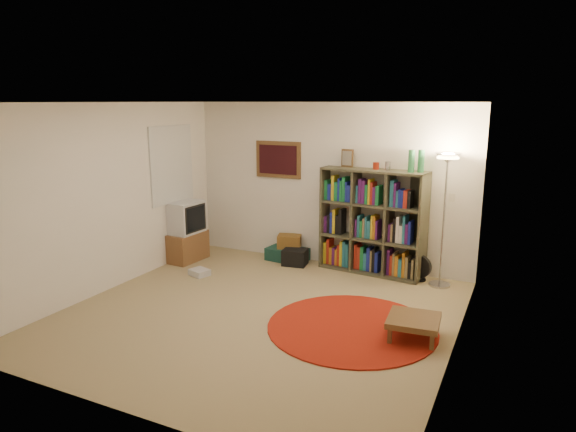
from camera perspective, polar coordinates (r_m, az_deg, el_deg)
name	(u,v)px	position (r m, az deg, el deg)	size (l,w,h in m)	color
room	(256,211)	(6.01, -3.59, 0.59)	(4.54, 4.54, 2.54)	#947F57
bookshelf	(371,223)	(7.69, 9.24, -0.75)	(1.59, 0.61, 1.86)	#3F3D2A
floor_lamp	(447,177)	(7.15, 17.22, 4.21)	(0.39, 0.39, 1.85)	#ABA8AD
floor_fan	(420,268)	(7.58, 14.43, -5.61)	(0.34, 0.21, 0.38)	black
tv_stand	(185,232)	(8.37, -11.37, -1.76)	(0.51, 0.69, 0.96)	brown
dvd_box	(199,272)	(7.72, -9.81, -6.19)	(0.33, 0.30, 0.09)	silver
suitcase	(287,254)	(8.29, -0.07, -4.26)	(0.67, 0.47, 0.20)	#14372F
wicker_basket	(289,241)	(8.26, 0.16, -2.84)	(0.43, 0.36, 0.21)	brown
duffel_bag	(295,257)	(8.05, 0.79, -4.58)	(0.40, 0.35, 0.25)	black
paper_towel	(340,258)	(8.01, 5.80, -4.64)	(0.14, 0.14, 0.28)	silver
red_rug	(352,327)	(5.99, 7.10, -12.15)	(1.92, 1.92, 0.02)	maroon
side_table	(414,321)	(5.78, 13.79, -11.27)	(0.58, 0.58, 0.25)	#4E331B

